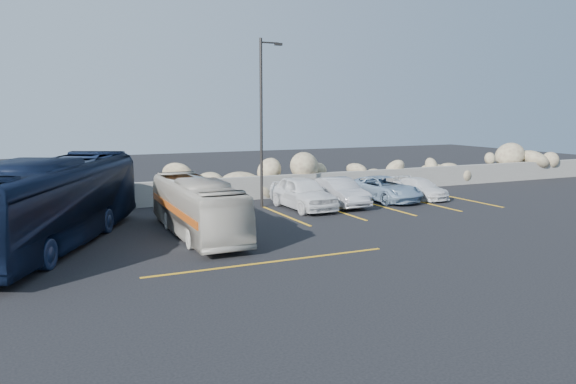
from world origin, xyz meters
name	(u,v)px	position (x,y,z in m)	size (l,w,h in m)	color
ground	(303,260)	(0.00, 0.00, 0.00)	(90.00, 90.00, 0.00)	black
seawall	(197,191)	(0.00, 12.00, 0.60)	(60.00, 0.40, 1.20)	gray
riprap_pile	(191,175)	(0.00, 13.20, 1.30)	(54.00, 2.80, 2.60)	#957E62
parking_lines	(341,218)	(4.64, 5.57, 0.01)	(18.16, 9.36, 0.01)	gold
lamppost	(262,118)	(2.56, 9.50, 4.30)	(1.14, 0.18, 8.00)	#2B2826
vintage_bus	(197,207)	(-2.01, 4.87, 1.07)	(1.80, 7.71, 2.15)	beige
tour_coach	(51,202)	(-7.05, 5.29, 1.53)	(2.58, 11.01, 3.07)	black
car_a	(303,193)	(4.11, 8.26, 0.77)	(1.82, 4.53, 1.54)	white
car_b	(339,192)	(6.13, 8.36, 0.68)	(1.43, 4.11, 1.35)	#B2B3B7
car_c	(420,188)	(11.22, 8.54, 0.53)	(1.49, 3.67, 1.07)	white
car_d	(384,189)	(9.03, 8.69, 0.63)	(2.09, 4.53, 1.26)	#85A1BD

